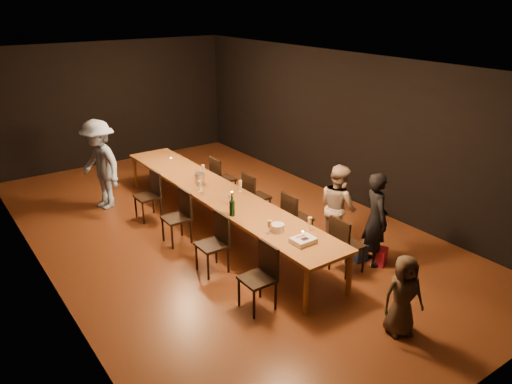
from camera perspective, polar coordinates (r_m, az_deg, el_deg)
ground at (r=9.22m, az=-4.22°, el=-4.29°), size 10.00×10.00×0.00m
room_shell at (r=8.52m, az=-4.61°, el=8.36°), size 6.04×10.04×3.02m
table at (r=8.94m, az=-4.35°, el=-0.25°), size 0.90×6.00×0.75m
chair_right_0 at (r=7.81m, az=10.41°, el=-5.89°), size 0.42×0.42×0.93m
chair_right_1 at (r=8.59m, az=4.75°, el=-2.93°), size 0.42×0.42×0.93m
chair_right_2 at (r=9.46m, az=0.10°, el=-0.47°), size 0.42×0.42×0.93m
chair_right_3 at (r=10.39m, az=-3.74°, el=1.57°), size 0.42×0.42×0.93m
chair_left_0 at (r=6.83m, az=0.14°, el=-9.83°), size 0.42×0.42×0.93m
chair_left_1 at (r=7.71m, az=-5.07°, el=-5.98°), size 0.42×0.42×0.93m
chair_left_2 at (r=8.67m, az=-9.12°, el=-2.91°), size 0.42×0.42×0.93m
chair_left_3 at (r=9.68m, az=-12.32°, el=-0.46°), size 0.42×0.42×0.93m
woman_birthday at (r=8.01m, az=13.53°, el=-3.04°), size 0.55×0.65×1.53m
woman_tan at (r=8.43m, az=9.37°, el=-1.66°), size 0.67×0.80×1.46m
man_blue at (r=10.31m, az=-17.39°, el=2.99°), size 0.89×1.28×1.80m
child at (r=6.59m, az=16.47°, el=-11.29°), size 0.63×0.53×1.09m
gift_bag_red at (r=8.25m, az=14.17°, el=-7.19°), size 0.27×0.21×0.28m
gift_bag_blue at (r=8.28m, az=11.82°, el=-6.87°), size 0.23×0.17×0.28m
birthday_cake at (r=7.12m, az=5.43°, el=-5.53°), size 0.33×0.26×0.08m
plate_stack at (r=7.42m, az=2.46°, el=-4.10°), size 0.24×0.24×0.12m
champagne_bottle at (r=7.88m, az=-2.75°, el=-1.46°), size 0.11×0.11×0.38m
ice_bucket at (r=9.30m, az=-6.47°, el=1.54°), size 0.24×0.24×0.20m
wineglass_0 at (r=7.34m, az=1.56°, el=-4.00°), size 0.06×0.06×0.21m
wineglass_1 at (r=7.48m, az=6.15°, el=-3.61°), size 0.06×0.06×0.21m
wineglass_2 at (r=8.28m, az=-2.94°, el=-0.91°), size 0.06×0.06×0.21m
wineglass_3 at (r=8.87m, az=-1.81°, el=0.69°), size 0.06×0.06×0.21m
wineglass_4 at (r=8.92m, az=-6.45°, el=0.66°), size 0.06×0.06×0.21m
wineglass_5 at (r=9.74m, az=-6.04°, el=2.52°), size 0.06×0.06×0.21m
tealight_near at (r=7.40m, az=5.36°, el=-4.63°), size 0.05×0.05×0.03m
tealight_mid at (r=8.81m, az=-2.77°, el=-0.10°), size 0.05×0.05×0.03m
tealight_far at (r=10.80m, az=-9.70°, el=3.77°), size 0.05×0.05×0.03m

